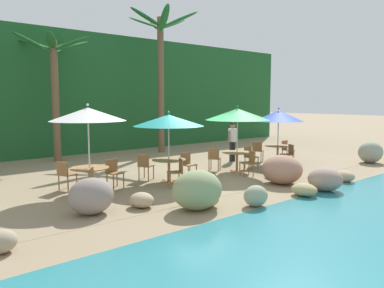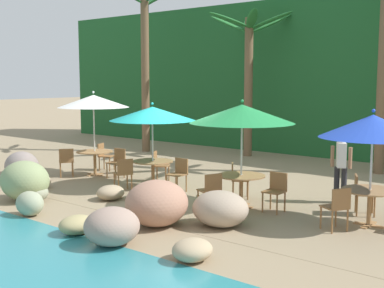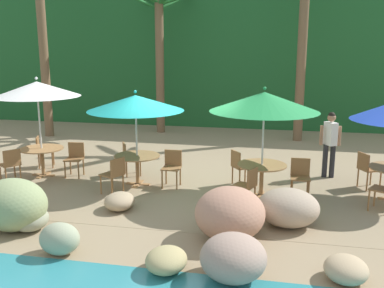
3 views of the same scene
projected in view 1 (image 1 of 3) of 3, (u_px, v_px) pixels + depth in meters
ground_plane at (193, 177)px, 13.19m from camera, size 120.00×120.00×0.00m
terrace_deck at (193, 177)px, 13.19m from camera, size 18.00×5.20×0.01m
foliage_backdrop at (82, 94)px, 19.69m from camera, size 28.00×2.40×6.00m
rock_seawall at (266, 175)px, 11.41m from camera, size 15.40×3.20×0.97m
umbrella_white at (88, 114)px, 10.64m from camera, size 2.15×2.15×2.57m
dining_table_white at (90, 172)px, 10.83m from camera, size 1.10×1.10×0.74m
chair_white_seaward at (113, 171)px, 11.50m from camera, size 0.45×0.46×0.87m
chair_white_inland at (65, 173)px, 11.13m from camera, size 0.56×0.56×0.87m
chair_white_left at (88, 182)px, 10.01m from camera, size 0.59×0.59×0.87m
umbrella_teal at (169, 120)px, 12.20m from camera, size 2.29×2.29×2.31m
dining_table_teal at (169, 163)px, 12.36m from camera, size 1.10×1.10×0.74m
chair_teal_seaward at (187, 163)px, 12.97m from camera, size 0.42×0.43×0.87m
chair_teal_inland at (145, 165)px, 12.61m from camera, size 0.57×0.57×0.87m
chair_teal_left at (178, 171)px, 11.58m from camera, size 0.56×0.56×0.87m
umbrella_green at (238, 114)px, 13.93m from camera, size 2.39×2.39×2.47m
dining_table_green at (237, 155)px, 14.10m from camera, size 1.10×1.10×0.74m
chair_green_seaward at (250, 156)px, 14.74m from camera, size 0.43×0.44×0.87m
chair_green_inland at (214, 157)px, 14.25m from camera, size 0.59×0.59×0.87m
chair_green_left at (249, 161)px, 13.33m from camera, size 0.56×0.55×0.87m
umbrella_blue at (279, 116)px, 16.01m from camera, size 2.09×2.09×2.34m
dining_table_blue at (278, 148)px, 16.17m from camera, size 1.10×1.10×0.74m
chair_blue_seaward at (287, 149)px, 16.83m from camera, size 0.45×0.46×0.87m
chair_blue_inland at (258, 150)px, 16.44m from camera, size 0.57×0.56×0.87m
chair_blue_left at (288, 153)px, 15.37m from camera, size 0.58×0.57×0.87m
palm_tree_second at (55, 75)px, 16.20m from camera, size 3.42×3.15×5.40m
palm_tree_third at (161, 59)px, 19.00m from camera, size 3.85×3.62×7.04m
waiter_in_white at (233, 139)px, 16.46m from camera, size 0.52×0.39×1.70m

